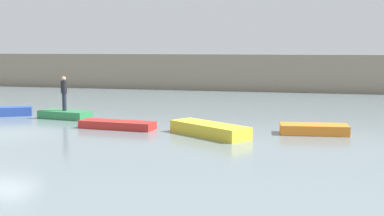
{
  "coord_description": "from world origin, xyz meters",
  "views": [
    {
      "loc": [
        13.06,
        -18.59,
        3.73
      ],
      "look_at": [
        7.43,
        3.65,
        0.92
      ],
      "focal_mm": 46.61,
      "sensor_mm": 36.0,
      "label": 1
    }
  ],
  "objects_px": {
    "rowboat_yellow": "(209,130)",
    "person_dark_shirt": "(64,92)",
    "rowboat_green": "(65,115)",
    "rowboat_orange": "(314,129)",
    "rowboat_red": "(117,125)"
  },
  "relations": [
    {
      "from": "rowboat_green",
      "to": "rowboat_yellow",
      "type": "height_order",
      "value": "rowboat_yellow"
    },
    {
      "from": "rowboat_red",
      "to": "person_dark_shirt",
      "type": "height_order",
      "value": "person_dark_shirt"
    },
    {
      "from": "rowboat_yellow",
      "to": "rowboat_orange",
      "type": "distance_m",
      "value": 4.54
    },
    {
      "from": "rowboat_green",
      "to": "rowboat_orange",
      "type": "distance_m",
      "value": 12.87
    },
    {
      "from": "rowboat_yellow",
      "to": "rowboat_green",
      "type": "bearing_deg",
      "value": -165.76
    },
    {
      "from": "rowboat_green",
      "to": "rowboat_yellow",
      "type": "distance_m",
      "value": 9.04
    },
    {
      "from": "rowboat_red",
      "to": "person_dark_shirt",
      "type": "xyz_separation_m",
      "value": [
        -3.97,
        2.39,
        1.24
      ]
    },
    {
      "from": "rowboat_red",
      "to": "rowboat_yellow",
      "type": "xyz_separation_m",
      "value": [
        4.51,
        -0.74,
        0.08
      ]
    },
    {
      "from": "rowboat_orange",
      "to": "rowboat_yellow",
      "type": "bearing_deg",
      "value": -167.99
    },
    {
      "from": "rowboat_yellow",
      "to": "person_dark_shirt",
      "type": "relative_size",
      "value": 2.13
    },
    {
      "from": "rowboat_red",
      "to": "rowboat_orange",
      "type": "height_order",
      "value": "rowboat_orange"
    },
    {
      "from": "rowboat_yellow",
      "to": "person_dark_shirt",
      "type": "height_order",
      "value": "person_dark_shirt"
    },
    {
      "from": "rowboat_yellow",
      "to": "rowboat_orange",
      "type": "relative_size",
      "value": 1.34
    },
    {
      "from": "rowboat_green",
      "to": "person_dark_shirt",
      "type": "relative_size",
      "value": 1.48
    },
    {
      "from": "rowboat_green",
      "to": "rowboat_red",
      "type": "distance_m",
      "value": 4.63
    }
  ]
}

